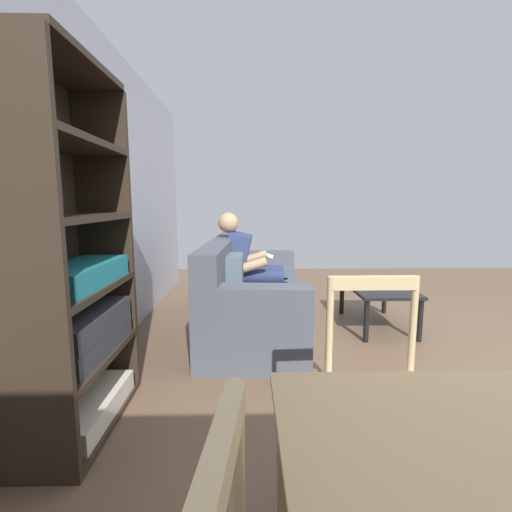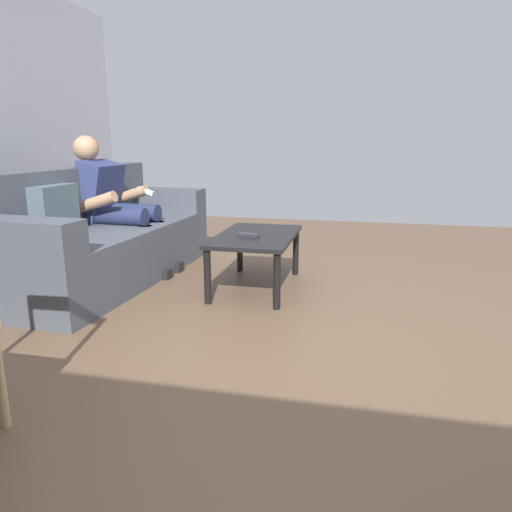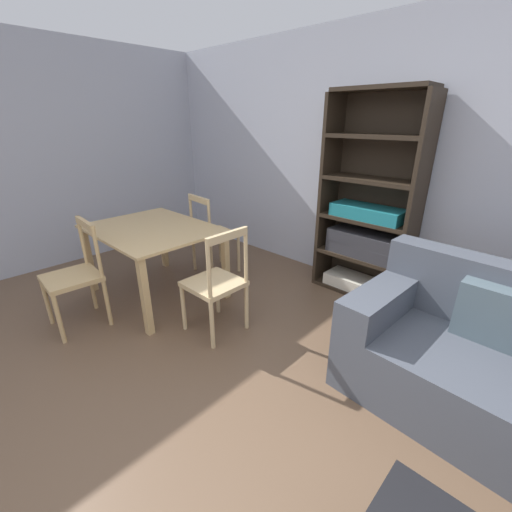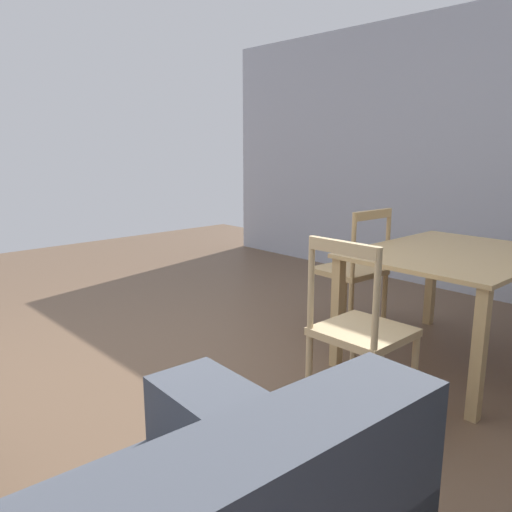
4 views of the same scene
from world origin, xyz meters
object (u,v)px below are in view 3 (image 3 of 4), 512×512
dining_chair_by_doorway (75,276)px  bookshelf (367,219)px  dining_table (153,237)px  dining_chair_near_wall (213,235)px  dining_chair_facing_couch (216,283)px

dining_chair_by_doorway → bookshelf: bearing=56.8°
bookshelf → dining_table: bearing=-134.6°
dining_table → dining_chair_near_wall: (-0.00, 0.76, -0.16)m
dining_table → dining_chair_facing_couch: 0.97m
dining_chair_near_wall → dining_chair_by_doorway: 1.52m
dining_chair_near_wall → dining_table: bearing=-89.8°
dining_chair_near_wall → dining_chair_by_doorway: dining_chair_near_wall is taller
dining_chair_facing_couch → dining_table: bearing=-180.0°
dining_chair_near_wall → dining_chair_facing_couch: (0.96, -0.76, -0.01)m
bookshelf → dining_table: bookshelf is taller
dining_table → bookshelf: bearing=45.4°
dining_chair_facing_couch → bookshelf: bearing=70.5°
dining_table → dining_chair_facing_couch: size_ratio=1.34×
dining_table → dining_chair_by_doorway: 0.77m
bookshelf → dining_chair_facing_couch: 1.63m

